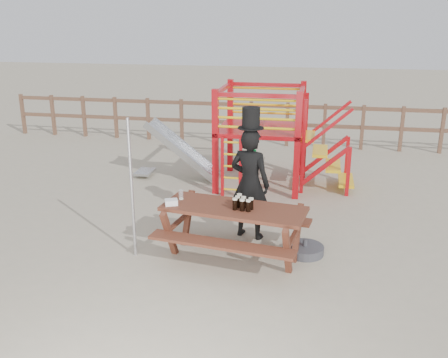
% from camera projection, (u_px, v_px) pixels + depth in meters
% --- Properties ---
extents(ground, '(60.00, 60.00, 0.00)m').
position_uv_depth(ground, '(215.00, 258.00, 7.40)').
color(ground, tan).
rests_on(ground, ground).
extents(back_fence, '(15.09, 0.09, 1.20)m').
position_uv_depth(back_fence, '(269.00, 119.00, 13.70)').
color(back_fence, brown).
rests_on(back_fence, ground).
extents(playground_fort, '(4.71, 1.84, 2.10)m').
position_uv_depth(playground_fort, '(257.00, 134.00, 10.39)').
color(playground_fort, '#AE0B11').
rests_on(playground_fort, ground).
extents(picnic_table, '(2.24, 1.70, 0.80)m').
position_uv_depth(picnic_table, '(234.00, 226.00, 7.26)').
color(picnic_table, brown).
rests_on(picnic_table, ground).
extents(man_with_hat, '(0.74, 0.59, 2.11)m').
position_uv_depth(man_with_hat, '(250.00, 181.00, 7.84)').
color(man_with_hat, black).
rests_on(man_with_hat, ground).
extents(metal_pole, '(0.05, 0.05, 2.09)m').
position_uv_depth(metal_pole, '(132.00, 190.00, 7.15)').
color(metal_pole, '#B2B2B7').
rests_on(metal_pole, ground).
extents(parasol_base, '(0.57, 0.57, 0.24)m').
position_uv_depth(parasol_base, '(305.00, 250.00, 7.50)').
color(parasol_base, '#3C3C42').
rests_on(parasol_base, ground).
extents(paper_bag, '(0.22, 0.20, 0.08)m').
position_uv_depth(paper_bag, '(171.00, 202.00, 7.24)').
color(paper_bag, white).
rests_on(paper_bag, picnic_table).
extents(stout_pints, '(0.29, 0.29, 0.17)m').
position_uv_depth(stout_pints, '(242.00, 203.00, 7.08)').
color(stout_pints, black).
rests_on(stout_pints, picnic_table).
extents(empty_glasses, '(0.07, 0.07, 0.15)m').
position_uv_depth(empty_glasses, '(181.00, 195.00, 7.45)').
color(empty_glasses, silver).
rests_on(empty_glasses, picnic_table).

